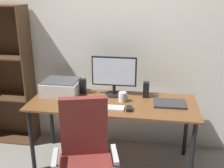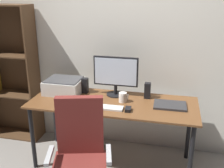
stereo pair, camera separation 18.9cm
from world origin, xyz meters
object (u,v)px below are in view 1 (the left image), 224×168
printer (61,87)px  mouse (129,109)px  coffee_mug (123,97)px  office_chair (86,165)px  keyboard (109,108)px  speaker_left (83,86)px  speaker_right (146,90)px  laptop (169,103)px  monitor (114,74)px  bookshelf (0,77)px  desk (113,109)px

printer → mouse: bearing=-21.9°
coffee_mug → office_chair: size_ratio=0.10×
keyboard → speaker_left: 0.51m
speaker_left → speaker_right: same height
coffee_mug → laptop: (0.48, -0.00, -0.04)m
monitor → coffee_mug: size_ratio=4.81×
laptop → office_chair: office_chair is taller
monitor → coffee_mug: monitor is taller
speaker_right → printer: bearing=-176.9°
speaker_left → speaker_right: (0.70, 0.00, 0.00)m
laptop → mouse: bearing=-153.9°
bookshelf → laptop: bearing=-8.8°
keyboard → bookshelf: bookshelf is taller
desk → coffee_mug: bearing=14.3°
keyboard → coffee_mug: 0.23m
monitor → bookshelf: 1.45m
keyboard → monitor: bearing=91.1°
desk → monitor: monitor is taller
keyboard → coffee_mug: size_ratio=2.87×
mouse → monitor: bearing=114.7°
desk → printer: 0.63m
keyboard → coffee_mug: bearing=61.1°
monitor → office_chair: monitor is taller
speaker_right → bookshelf: (-1.78, 0.15, 0.00)m
mouse → laptop: 0.44m
speaker_right → office_chair: (-0.46, -0.89, -0.37)m
mouse → laptop: (0.39, 0.20, -0.01)m
desk → coffee_mug: coffee_mug is taller
mouse → laptop: mouse is taller
office_chair → printer: bearing=104.1°
speaker_right → bookshelf: 1.79m
speaker_left → laptop: bearing=-10.0°
monitor → printer: bearing=-174.3°
mouse → bookshelf: 1.72m
speaker_right → printer: size_ratio=0.43×
monitor → bookshelf: bookshelf is taller
printer → coffee_mug: bearing=-9.2°
mouse → office_chair: office_chair is taller
mouse → bookshelf: bookshelf is taller
laptop → coffee_mug: bearing=178.5°
keyboard → speaker_right: bearing=46.1°
laptop → bookshelf: 2.05m
desk → mouse: 0.28m
speaker_right → bookshelf: bookshelf is taller
bookshelf → printer: bearing=-13.2°
bookshelf → office_chair: bearing=-38.2°
laptop → speaker_left: (-0.95, 0.17, 0.07)m
desk → speaker_left: size_ratio=10.20×
desk → speaker_left: 0.44m
coffee_mug → office_chair: 0.83m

